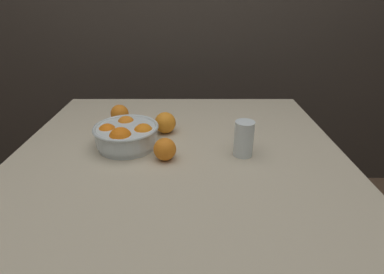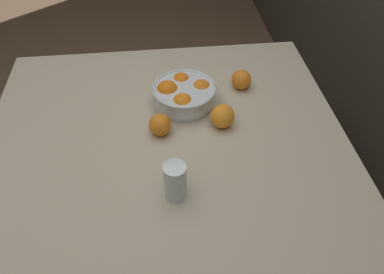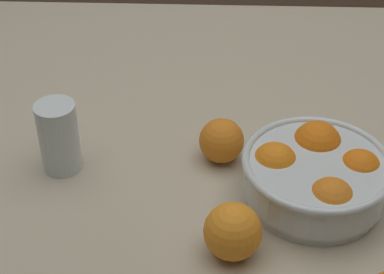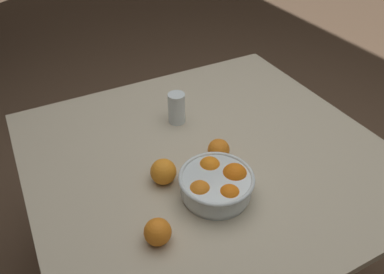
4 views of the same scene
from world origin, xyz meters
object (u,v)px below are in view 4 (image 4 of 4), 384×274
object	(u,v)px
orange_loose_aside	(158,232)
fruit_bowl	(217,184)
orange_loose_front	(163,172)
juice_glass	(177,110)
orange_loose_near_bowl	(219,150)

from	to	relation	value
orange_loose_aside	fruit_bowl	bearing A→B (deg)	-72.04
orange_loose_front	orange_loose_aside	bearing A→B (deg)	152.02
juice_glass	orange_loose_near_bowl	size ratio (longest dim) A/B	1.62
juice_glass	orange_loose_front	world-z (taller)	juice_glass
juice_glass	orange_loose_aside	world-z (taller)	juice_glass
orange_loose_near_bowl	orange_loose_aside	bearing A→B (deg)	124.33
fruit_bowl	orange_loose_aside	xyz separation A→B (m)	(-0.07, 0.22, -0.01)
fruit_bowl	juice_glass	xyz separation A→B (m)	(0.40, -0.06, 0.01)
fruit_bowl	orange_loose_near_bowl	bearing A→B (deg)	-32.48
orange_loose_near_bowl	orange_loose_front	world-z (taller)	orange_loose_front
fruit_bowl	juice_glass	bearing A→B (deg)	-8.54
juice_glass	orange_loose_aside	size ratio (longest dim) A/B	1.62
fruit_bowl	orange_loose_near_bowl	distance (m)	0.17
orange_loose_near_bowl	orange_loose_aside	world-z (taller)	same
orange_loose_near_bowl	orange_loose_front	size ratio (longest dim) A/B	0.90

